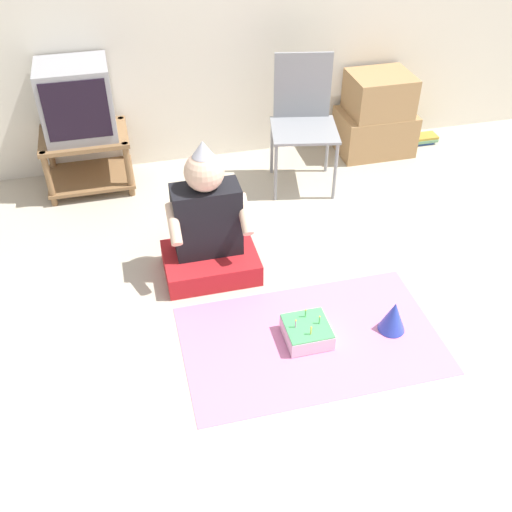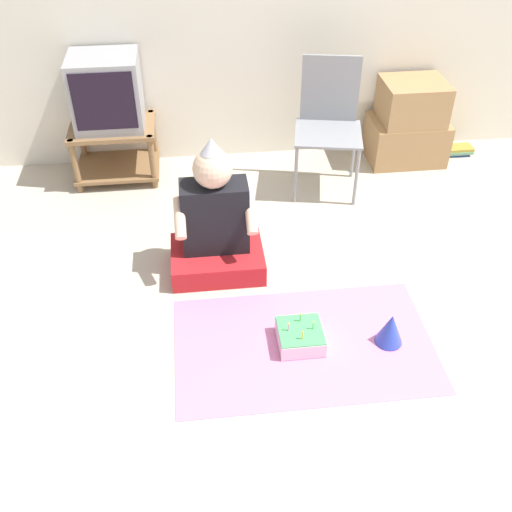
{
  "view_description": "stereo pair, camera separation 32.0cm",
  "coord_description": "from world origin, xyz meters",
  "px_view_note": "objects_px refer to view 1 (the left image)",
  "views": [
    {
      "loc": [
        -1.24,
        -1.9,
        2.35
      ],
      "look_at": [
        -0.64,
        0.53,
        0.35
      ],
      "focal_mm": 42.0,
      "sensor_mm": 36.0,
      "label": 1
    },
    {
      "loc": [
        -0.93,
        -1.96,
        2.35
      ],
      "look_at": [
        -0.64,
        0.53,
        0.35
      ],
      "focal_mm": 42.0,
      "sensor_mm": 36.0,
      "label": 2
    }
  ],
  "objects_px": {
    "folding_chair": "(303,114)",
    "party_hat_blue": "(393,316)",
    "book_pile": "(424,138)",
    "person_seated": "(208,230)",
    "birthday_cake": "(307,332)",
    "cardboard_box_stack": "(376,116)",
    "tv": "(77,100)"
  },
  "relations": [
    {
      "from": "tv",
      "to": "folding_chair",
      "type": "xyz_separation_m",
      "value": [
        1.51,
        -0.28,
        -0.14
      ]
    },
    {
      "from": "person_seated",
      "to": "folding_chair",
      "type": "bearing_deg",
      "value": 46.41
    },
    {
      "from": "tv",
      "to": "party_hat_blue",
      "type": "xyz_separation_m",
      "value": [
        1.53,
        -1.92,
        -0.56
      ]
    },
    {
      "from": "tv",
      "to": "birthday_cake",
      "type": "height_order",
      "value": "tv"
    },
    {
      "from": "cardboard_box_stack",
      "to": "book_pile",
      "type": "bearing_deg",
      "value": 3.22
    },
    {
      "from": "folding_chair",
      "to": "party_hat_blue",
      "type": "distance_m",
      "value": 1.69
    },
    {
      "from": "folding_chair",
      "to": "person_seated",
      "type": "height_order",
      "value": "folding_chair"
    },
    {
      "from": "folding_chair",
      "to": "tv",
      "type": "bearing_deg",
      "value": 169.4
    },
    {
      "from": "tv",
      "to": "folding_chair",
      "type": "height_order",
      "value": "folding_chair"
    },
    {
      "from": "folding_chair",
      "to": "book_pile",
      "type": "xyz_separation_m",
      "value": [
        1.16,
        0.3,
        -0.49
      ]
    },
    {
      "from": "tv",
      "to": "book_pile",
      "type": "distance_m",
      "value": 2.75
    },
    {
      "from": "tv",
      "to": "person_seated",
      "type": "xyz_separation_m",
      "value": [
        0.66,
        -1.18,
        -0.37
      ]
    },
    {
      "from": "party_hat_blue",
      "to": "birthday_cake",
      "type": "bearing_deg",
      "value": 174.77
    },
    {
      "from": "book_pile",
      "to": "person_seated",
      "type": "xyz_separation_m",
      "value": [
        -2.01,
        -1.19,
        0.26
      ]
    },
    {
      "from": "tv",
      "to": "book_pile",
      "type": "height_order",
      "value": "tv"
    },
    {
      "from": "cardboard_box_stack",
      "to": "person_seated",
      "type": "distance_m",
      "value": 1.94
    },
    {
      "from": "tv",
      "to": "person_seated",
      "type": "bearing_deg",
      "value": -60.51
    },
    {
      "from": "tv",
      "to": "cardboard_box_stack",
      "type": "relative_size",
      "value": 0.79
    },
    {
      "from": "person_seated",
      "to": "party_hat_blue",
      "type": "distance_m",
      "value": 1.16
    },
    {
      "from": "folding_chair",
      "to": "party_hat_blue",
      "type": "bearing_deg",
      "value": -89.54
    },
    {
      "from": "tv",
      "to": "party_hat_blue",
      "type": "relative_size",
      "value": 2.66
    },
    {
      "from": "cardboard_box_stack",
      "to": "party_hat_blue",
      "type": "xyz_separation_m",
      "value": [
        -0.68,
        -1.91,
        -0.2
      ]
    },
    {
      "from": "birthday_cake",
      "to": "person_seated",
      "type": "bearing_deg",
      "value": 119.27
    },
    {
      "from": "book_pile",
      "to": "person_seated",
      "type": "height_order",
      "value": "person_seated"
    },
    {
      "from": "folding_chair",
      "to": "party_hat_blue",
      "type": "height_order",
      "value": "folding_chair"
    },
    {
      "from": "folding_chair",
      "to": "party_hat_blue",
      "type": "relative_size",
      "value": 4.91
    },
    {
      "from": "book_pile",
      "to": "birthday_cake",
      "type": "relative_size",
      "value": 0.86
    },
    {
      "from": "party_hat_blue",
      "to": "folding_chair",
      "type": "bearing_deg",
      "value": 90.46
    },
    {
      "from": "book_pile",
      "to": "birthday_cake",
      "type": "xyz_separation_m",
      "value": [
        -1.62,
        -1.89,
        0.02
      ]
    },
    {
      "from": "tv",
      "to": "birthday_cake",
      "type": "relative_size",
      "value": 2.11
    },
    {
      "from": "person_seated",
      "to": "tv",
      "type": "bearing_deg",
      "value": 119.49
    },
    {
      "from": "birthday_cake",
      "to": "cardboard_box_stack",
      "type": "bearing_deg",
      "value": 58.29
    }
  ]
}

